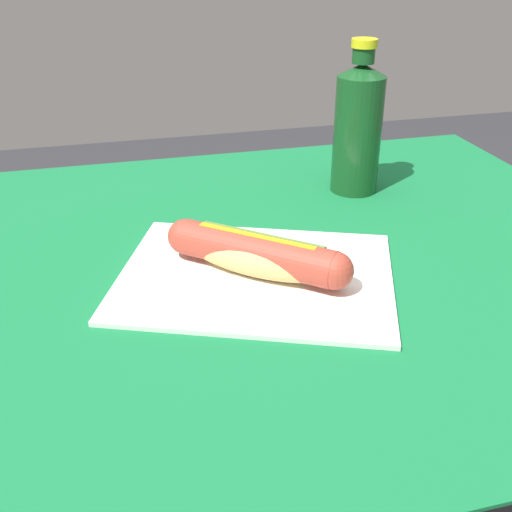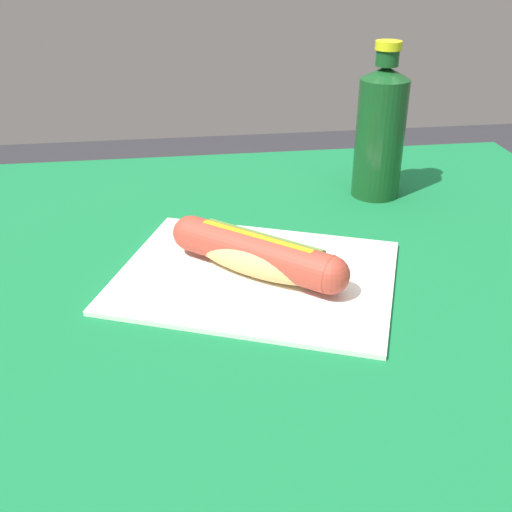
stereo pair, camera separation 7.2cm
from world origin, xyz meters
TOP-DOWN VIEW (x-y plane):
  - dining_table at (0.00, 0.00)m, footprint 1.14×0.82m
  - paper_wrapper at (0.04, -0.05)m, footprint 0.39×0.35m
  - hot_dog at (0.04, -0.05)m, footprint 0.19×0.17m
  - soda_bottle at (0.26, 0.19)m, footprint 0.07×0.07m

SIDE VIEW (x-z plane):
  - dining_table at x=0.00m, z-range 0.24..1.00m
  - paper_wrapper at x=0.04m, z-range 0.77..0.77m
  - hot_dog at x=0.04m, z-range 0.77..0.83m
  - soda_bottle at x=0.26m, z-range 0.75..0.99m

